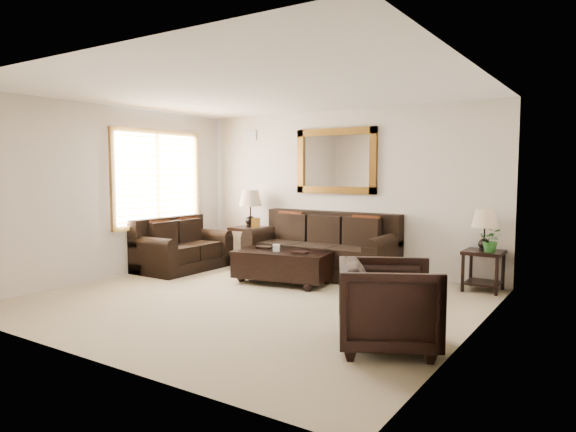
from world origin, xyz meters
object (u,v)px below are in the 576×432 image
Objects in this scene: coffee_table at (283,263)px; armchair at (389,301)px; loveseat at (180,250)px; sofa at (322,252)px; end_table_left at (250,216)px; end_table_right at (484,238)px.

coffee_table is 3.06m from armchair.
sofa is at bearing -65.82° from loveseat.
sofa reaches higher than armchair.
coffee_table is at bearing -36.71° from end_table_left.
end_table_right is at bearing 4.13° from sofa.
coffee_table is (2.09, 0.06, -0.02)m from loveseat.
coffee_table is at bearing 24.69° from armchair.
coffee_table is (-0.14, -0.94, -0.06)m from sofa.
end_table_right is 1.24× the size of armchair.
end_table_right is 0.74× the size of coffee_table.
end_table_left reaches higher than armchair.
sofa is 1.59× the size of coffee_table.
sofa is 2.53m from end_table_right.
loveseat is at bearing 171.70° from coffee_table.
loveseat is (-2.22, -1.00, -0.04)m from sofa.
end_table_right reaches higher than sofa.
end_table_left is at bearing 175.03° from sofa.
armchair is (2.30, -2.79, 0.10)m from sofa.
armchair is at bearing -111.59° from loveseat.
end_table_right is (2.50, 0.18, 0.39)m from sofa.
loveseat is 4.86m from armchair.
end_table_left reaches higher than coffee_table.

